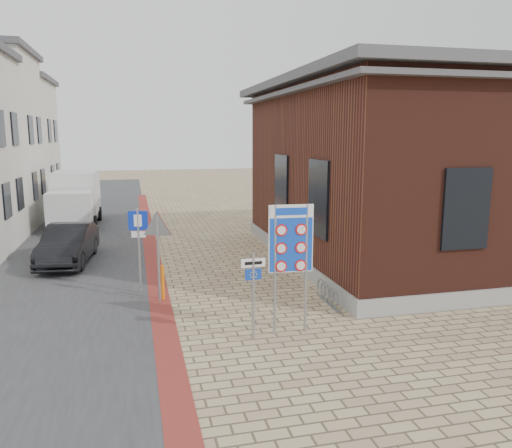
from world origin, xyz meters
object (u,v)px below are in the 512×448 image
border_sign (291,241)px  parking_sign (139,236)px  essen_sign (253,284)px  bollard (163,283)px  box_truck (75,199)px  sedan (68,244)px

border_sign → parking_sign: bearing=134.0°
essen_sign → bollard: (-1.88, 3.39, -0.83)m
border_sign → bollard: size_ratio=3.00×
box_truck → essen_sign: box_truck is taller
essen_sign → bollard: essen_sign is taller
box_truck → border_sign: bearing=-67.6°
parking_sign → essen_sign: bearing=-48.5°
sedan → box_truck: 8.19m
parking_sign → box_truck: bearing=114.6°
sedan → border_sign: border_sign is taller
border_sign → essen_sign: (-0.96, -0.20, -0.92)m
box_truck → bollard: box_truck is taller
box_truck → bollard: size_ratio=5.15×
box_truck → bollard: bearing=-73.6°
parking_sign → bollard: parking_sign is taller
box_truck → bollard: 13.87m
border_sign → essen_sign: border_sign is taller
border_sign → bollard: 4.62m
box_truck → parking_sign: size_ratio=2.07×
border_sign → parking_sign: border_sign is taller
border_sign → essen_sign: size_ratio=1.51×
sedan → essen_sign: 9.98m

